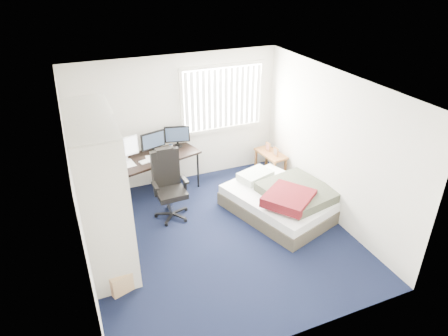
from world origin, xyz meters
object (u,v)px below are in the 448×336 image
office_chair (170,191)px  bed (282,200)px  nightstand (271,156)px  desk (154,154)px

office_chair → bed: (1.82, -0.70, -0.20)m
office_chair → nightstand: size_ratio=1.61×
office_chair → desk: bearing=92.2°
bed → nightstand: bearing=70.2°
desk → office_chair: desk is taller
desk → office_chair: 0.89m
nightstand → bed: nightstand is taller
nightstand → bed: size_ratio=0.35×
office_chair → nightstand: (2.30, 0.61, -0.04)m
desk → bed: desk is taller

